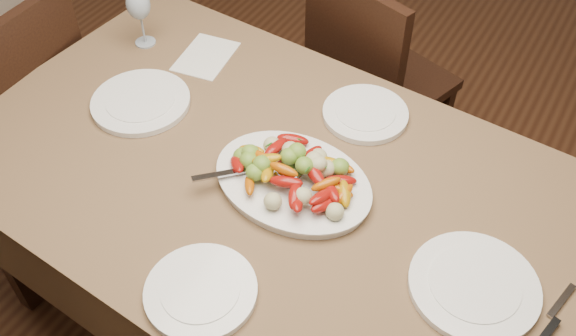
# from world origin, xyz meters

# --- Properties ---
(dining_table) EXTENTS (1.91, 1.17, 0.76)m
(dining_table) POSITION_xyz_m (-0.18, 0.29, 0.38)
(dining_table) COLOR brown
(dining_table) RESTS_ON ground
(chair_far) EXTENTS (0.52, 0.52, 0.95)m
(chair_far) POSITION_xyz_m (-0.27, 1.13, 0.47)
(chair_far) COLOR black
(chair_far) RESTS_ON ground
(chair_left) EXTENTS (0.43, 0.43, 0.95)m
(chair_left) POSITION_xyz_m (-1.31, 0.30, 0.47)
(chair_left) COLOR black
(chair_left) RESTS_ON ground
(serving_platter) EXTENTS (0.44, 0.34, 0.02)m
(serving_platter) POSITION_xyz_m (-0.17, 0.29, 0.77)
(serving_platter) COLOR white
(serving_platter) RESTS_ON dining_table
(roasted_vegetables) EXTENTS (0.36, 0.25, 0.09)m
(roasted_vegetables) POSITION_xyz_m (-0.17, 0.29, 0.83)
(roasted_vegetables) COLOR maroon
(roasted_vegetables) RESTS_ON serving_platter
(serving_spoon) EXTENTS (0.25, 0.23, 0.03)m
(serving_spoon) POSITION_xyz_m (-0.23, 0.25, 0.81)
(serving_spoon) COLOR #9EA0A8
(serving_spoon) RESTS_ON serving_platter
(plate_left) EXTENTS (0.29, 0.29, 0.02)m
(plate_left) POSITION_xyz_m (-0.71, 0.34, 0.77)
(plate_left) COLOR white
(plate_left) RESTS_ON dining_table
(plate_right) EXTENTS (0.29, 0.29, 0.02)m
(plate_right) POSITION_xyz_m (0.34, 0.23, 0.77)
(plate_right) COLOR white
(plate_right) RESTS_ON dining_table
(plate_far) EXTENTS (0.24, 0.24, 0.02)m
(plate_far) POSITION_xyz_m (-0.12, 0.63, 0.77)
(plate_far) COLOR white
(plate_far) RESTS_ON dining_table
(plate_near) EXTENTS (0.25, 0.25, 0.02)m
(plate_near) POSITION_xyz_m (-0.18, -0.09, 0.77)
(plate_near) COLOR white
(plate_near) RESTS_ON dining_table
(wine_glass) EXTENTS (0.08, 0.08, 0.20)m
(wine_glass) POSITION_xyz_m (-0.89, 0.58, 0.86)
(wine_glass) COLOR #8C99A5
(wine_glass) RESTS_ON dining_table
(menu_card) EXTENTS (0.18, 0.23, 0.00)m
(menu_card) POSITION_xyz_m (-0.68, 0.62, 0.76)
(menu_card) COLOR silver
(menu_card) RESTS_ON dining_table
(table_knife) EXTENTS (0.06, 0.20, 0.01)m
(table_knife) POSITION_xyz_m (0.51, 0.24, 0.76)
(table_knife) COLOR #9EA0A8
(table_knife) RESTS_ON dining_table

